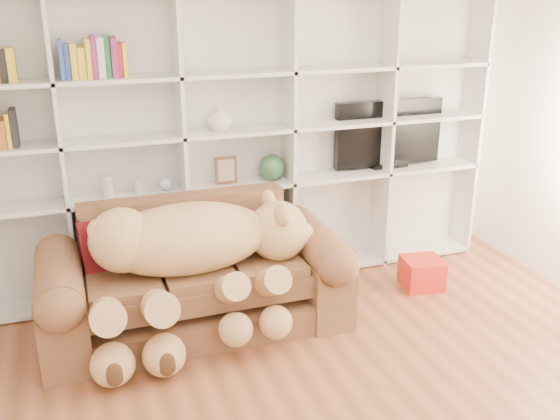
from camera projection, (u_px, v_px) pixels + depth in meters
name	position (u px, v px, depth m)	size (l,w,h in m)	color
wall_back	(229.00, 120.00, 5.09)	(5.00, 0.02, 2.70)	white
bookshelf	(205.00, 131.00, 4.90)	(4.43, 0.35, 2.40)	silver
sofa	(195.00, 283.00, 4.55)	(2.17, 0.93, 0.91)	brown
teddy_bear	(192.00, 256.00, 4.27)	(1.70, 0.91, 0.98)	tan
throw_pillow	(109.00, 246.00, 4.40)	(0.39, 0.13, 0.39)	#5A0F13
gift_box	(422.00, 273.00, 5.19)	(0.32, 0.30, 0.25)	red
tv	(388.00, 134.00, 5.46)	(1.00, 0.18, 0.59)	black
picture_frame	(226.00, 170.00, 5.01)	(0.18, 0.03, 0.22)	#54331C
green_vase	(272.00, 167.00, 5.14)	(0.21, 0.21, 0.21)	#2E5A35
figurine_tall	(108.00, 186.00, 4.73)	(0.08, 0.08, 0.17)	beige
figurine_short	(138.00, 187.00, 4.81)	(0.06, 0.06, 0.11)	beige
snow_globe	(166.00, 184.00, 4.88)	(0.10, 0.10, 0.10)	silver
shelf_vase	(220.00, 118.00, 4.85)	(0.19, 0.19, 0.20)	beige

